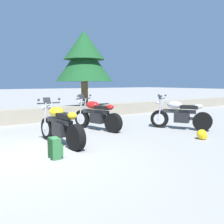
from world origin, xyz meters
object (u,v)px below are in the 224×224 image
motorcycle_red_centre (96,115)px  rider_backpack (55,147)px  rider_helmet (202,134)px  motorcycle_silver_far_right (180,115)px  motorcycle_yellow_near_left (60,126)px  pine_tree_mid_right (84,57)px

motorcycle_red_centre → rider_backpack: size_ratio=4.32×
motorcycle_red_centre → rider_helmet: bearing=-60.0°
motorcycle_silver_far_right → rider_backpack: 4.83m
motorcycle_yellow_near_left → motorcycle_silver_far_right: same height
rider_helmet → pine_tree_mid_right: size_ratio=0.08×
motorcycle_yellow_near_left → motorcycle_silver_far_right: bearing=-4.7°
motorcycle_yellow_near_left → motorcycle_silver_far_right: (4.19, -0.35, 0.00)m
motorcycle_red_centre → pine_tree_mid_right: bearing=67.8°
rider_backpack → motorcycle_silver_far_right: bearing=8.6°
motorcycle_yellow_near_left → pine_tree_mid_right: pine_tree_mid_right is taller
motorcycle_yellow_near_left → motorcycle_red_centre: (1.80, 1.18, 0.00)m
motorcycle_silver_far_right → rider_backpack: bearing=-171.4°
motorcycle_silver_far_right → rider_helmet: 1.60m
motorcycle_yellow_near_left → motorcycle_red_centre: 2.16m
motorcycle_red_centre → rider_backpack: 3.28m
motorcycle_silver_far_right → rider_helmet: bearing=-116.8°
motorcycle_yellow_near_left → pine_tree_mid_right: 5.83m
motorcycle_yellow_near_left → rider_backpack: bearing=-118.2°
rider_helmet → rider_backpack: bearing=170.6°
motorcycle_red_centre → rider_backpack: motorcycle_red_centre is taller
motorcycle_red_centre → pine_tree_mid_right: size_ratio=0.60×
rider_backpack → rider_helmet: (4.06, -0.68, -0.11)m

